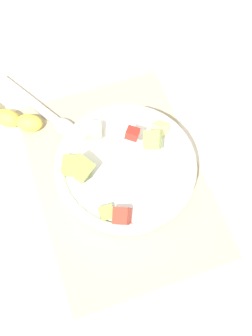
% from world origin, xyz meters
% --- Properties ---
extents(ground_plane, '(2.40, 2.40, 0.00)m').
position_xyz_m(ground_plane, '(0.00, 0.00, 0.00)').
color(ground_plane, silver).
extents(placemat, '(0.44, 0.31, 0.01)m').
position_xyz_m(placemat, '(0.00, 0.00, 0.00)').
color(placemat, tan).
rests_on(placemat, ground_plane).
extents(salad_bowl, '(0.26, 0.26, 0.11)m').
position_xyz_m(salad_bowl, '(0.00, 0.01, 0.04)').
color(salad_bowl, white).
rests_on(salad_bowl, placemat).
extents(serving_spoon, '(0.21, 0.14, 0.01)m').
position_xyz_m(serving_spoon, '(-0.18, -0.09, 0.01)').
color(serving_spoon, '#B7B7BC').
rests_on(serving_spoon, placemat).
extents(banana_whole, '(0.12, 0.14, 0.04)m').
position_xyz_m(banana_whole, '(-0.20, -0.17, 0.02)').
color(banana_whole, yellow).
rests_on(banana_whole, ground_plane).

